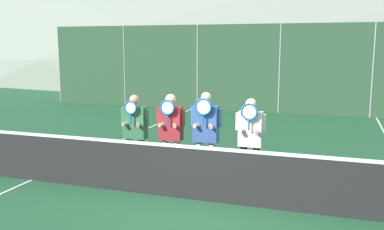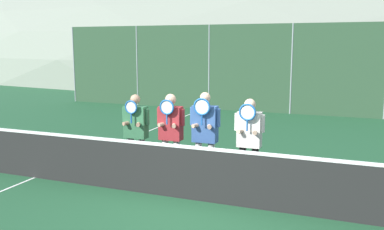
{
  "view_description": "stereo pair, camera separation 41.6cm",
  "coord_description": "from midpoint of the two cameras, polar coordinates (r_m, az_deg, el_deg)",
  "views": [
    {
      "loc": [
        2.08,
        -6.79,
        2.7
      ],
      "look_at": [
        -0.55,
        1.05,
        1.32
      ],
      "focal_mm": 40.0,
      "sensor_mm": 36.0,
      "label": 1
    },
    {
      "loc": [
        2.47,
        -6.65,
        2.7
      ],
      "look_at": [
        -0.55,
        1.05,
        1.32
      ],
      "focal_mm": 40.0,
      "sensor_mm": 36.0,
      "label": 2
    }
  ],
  "objects": [
    {
      "name": "ground_plane",
      "position": [
        7.59,
        -0.12,
        -11.37
      ],
      "size": [
        120.0,
        120.0,
        0.0
      ],
      "primitive_type": "plane",
      "color": "#1E4C2D"
    },
    {
      "name": "player_center_left",
      "position": [
        8.37,
        -4.27,
        -2.02
      ],
      "size": [
        0.58,
        0.34,
        1.74
      ],
      "color": "white",
      "rests_on": "ground_plane"
    },
    {
      "name": "fence_back",
      "position": [
        17.05,
        10.93,
        6.05
      ],
      "size": [
        20.27,
        0.06,
        3.48
      ],
      "color": "gray",
      "rests_on": "ground_plane"
    },
    {
      "name": "player_rightmost",
      "position": [
        7.94,
        6.3,
        -2.79
      ],
      "size": [
        0.57,
        0.34,
        1.72
      ],
      "color": "black",
      "rests_on": "ground_plane"
    },
    {
      "name": "player_center_right",
      "position": [
        8.05,
        0.38,
        -2.21
      ],
      "size": [
        0.6,
        0.34,
        1.81
      ],
      "color": "white",
      "rests_on": "ground_plane"
    },
    {
      "name": "tennis_net",
      "position": [
        7.43,
        -0.12,
        -7.75
      ],
      "size": [
        9.69,
        0.09,
        1.07
      ],
      "color": "gray",
      "rests_on": "ground_plane"
    },
    {
      "name": "clubhouse_building",
      "position": [
        26.1,
        11.55,
        7.21
      ],
      "size": [
        18.77,
        5.5,
        3.5
      ],
      "color": "tan",
      "rests_on": "ground_plane"
    },
    {
      "name": "car_far_left",
      "position": [
        21.16,
        -2.14,
        4.59
      ],
      "size": [
        4.27,
        2.01,
        1.79
      ],
      "color": "#B2B7BC",
      "rests_on": "ground_plane"
    },
    {
      "name": "court_line_left_sideline",
      "position": [
        11.67,
        -12.27,
        -4.12
      ],
      "size": [
        0.05,
        16.0,
        0.01
      ],
      "primitive_type": "cube",
      "color": "white",
      "rests_on": "ground_plane"
    },
    {
      "name": "player_leftmost",
      "position": [
        8.69,
        -8.98,
        -1.9
      ],
      "size": [
        0.6,
        0.34,
        1.7
      ],
      "color": "#56565B",
      "rests_on": "ground_plane"
    },
    {
      "name": "hill_distant",
      "position": [
        56.03,
        16.31,
        6.3
      ],
      "size": [
        129.33,
        71.85,
        25.15
      ],
      "color": "gray",
      "rests_on": "ground_plane"
    },
    {
      "name": "car_left_of_center",
      "position": [
        19.94,
        12.33,
        3.92
      ],
      "size": [
        4.63,
        1.9,
        1.65
      ],
      "color": "maroon",
      "rests_on": "ground_plane"
    }
  ]
}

